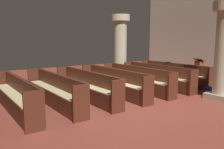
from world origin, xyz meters
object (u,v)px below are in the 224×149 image
Objects in this scene: pew_row_1 at (156,75)px; pew_row_5 at (54,89)px; pew_row_2 at (136,78)px; kneeler_box_navy at (210,91)px; pew_row_0 at (174,73)px; pew_row_3 at (113,81)px; hymn_book at (168,62)px; pew_row_4 at (86,85)px; pew_row_6 at (15,94)px; pillar_far_side at (120,46)px; lectern at (198,72)px.

pew_row_1 and pew_row_5 have the same top height.
pew_row_2 is 10.62× the size of kneeler_box_navy.
pew_row_0 and pew_row_2 have the same top height.
kneeler_box_navy is at bearing 53.44° from pew_row_3.
pew_row_1 and pew_row_2 have the same top height.
pew_row_5 is at bearing -112.51° from kneeler_box_navy.
pew_row_1 is 1.00× the size of pew_row_3.
hymn_book is at bearing 110.99° from pew_row_1.
pew_row_0 is 1.00× the size of pew_row_4.
hymn_book reaches higher than pew_row_6.
pew_row_0 is 1.00× the size of pew_row_6.
hymn_book is (-0.49, 3.46, 0.43)m from pew_row_3.
kneeler_box_navy is at bearing 5.80° from pillar_far_side.
pew_row_4 is 3.31× the size of lectern.
hymn_book is at bearing 96.16° from pew_row_4.
pillar_far_side reaches higher than pew_row_1.
hymn_book reaches higher than pew_row_3.
lectern is (0.30, 3.54, -0.02)m from pew_row_2.
pew_row_1 is at bearing 90.00° from pew_row_4.
pew_row_3 is at bearing 90.00° from pew_row_6.
pew_row_6 is 6.38m from kneeler_box_navy.
pew_row_3 is 1.09m from pew_row_4.
pew_row_2 is at bearing 90.00° from pew_row_4.
hymn_book is (-0.49, 2.37, 0.43)m from pew_row_2.
pew_row_5 is at bearing -92.50° from lectern.
pew_row_4 is at bearing -90.00° from pew_row_0.
pillar_far_side is 4.85m from kneeler_box_navy.
kneeler_box_navy is at bearing 15.81° from pew_row_1.
pew_row_6 is (0.00, -3.27, 0.00)m from pew_row_3.
pew_row_4 is 1.16× the size of pillar_far_side.
hymn_book is at bearing 94.98° from pew_row_5.
hymn_book is (-0.49, 5.64, 0.43)m from pew_row_5.
hymn_book is at bearing -123.95° from lectern.
pew_row_4 is 1.00× the size of pew_row_6.
hymn_book reaches higher than pew_row_0.
pew_row_0 is at bearing 90.00° from pew_row_3.
lectern reaches higher than pew_row_0.
pew_row_1 is 10.62× the size of kneeler_box_navy.
pillar_far_side is at bearing -150.38° from hymn_book.
pew_row_1 reaches higher than kneeler_box_navy.
pew_row_6 is 1.16× the size of pillar_far_side.
pew_row_0 is 6.54m from pew_row_6.
pew_row_6 is at bearing -108.75° from kneeler_box_navy.
pillar_far_side reaches higher than pew_row_2.
pew_row_2 is at bearing -25.29° from pillar_far_side.
pew_row_2 is at bearing -94.79° from lectern.
kneeler_box_navy is at bearing 39.21° from pew_row_2.
kneeler_box_navy is (2.05, -0.51, -0.35)m from pew_row_0.
pew_row_5 is 5.36m from kneeler_box_navy.
pillar_far_side is (-2.55, 1.20, 1.14)m from pew_row_2.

